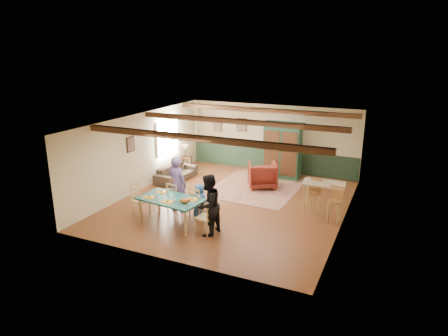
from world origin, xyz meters
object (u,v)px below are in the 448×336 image
at_px(counter_table, 323,199).
at_px(cat, 184,200).
at_px(dining_chair_end_left, 140,200).
at_px(dining_chair_far_right, 198,202).
at_px(table_lamp, 185,151).
at_px(sofa, 176,173).
at_px(dining_table, 171,211).
at_px(dining_chair_end_right, 205,217).
at_px(bar_stool_left, 314,197).
at_px(dining_chair_far_left, 176,197).
at_px(person_man, 177,184).
at_px(person_child, 199,201).
at_px(end_table, 185,163).
at_px(armchair, 262,175).
at_px(bar_stool_right, 335,205).
at_px(person_woman, 208,205).
at_px(armoire, 282,151).

bearing_deg(counter_table, cat, -141.10).
xyz_separation_m(dining_chair_end_left, counter_table, (4.96, 2.30, 0.02)).
bearing_deg(cat, dining_chair_far_right, 100.37).
bearing_deg(table_lamp, sofa, -76.22).
xyz_separation_m(dining_table, dining_chair_end_right, (1.16, -0.15, 0.10)).
distance_m(table_lamp, bar_stool_left, 6.28).
bearing_deg(counter_table, dining_chair_far_left, -157.90).
distance_m(dining_chair_far_right, bar_stool_left, 3.49).
height_order(dining_table, counter_table, counter_table).
xyz_separation_m(dining_chair_far_left, cat, (0.85, -0.96, 0.37)).
distance_m(dining_chair_far_left, dining_chair_end_right, 1.75).
height_order(dining_chair_far_right, dining_chair_end_right, same).
bearing_deg(dining_chair_far_right, person_man, -5.71).
xyz_separation_m(person_child, end_table, (-2.77, 4.01, -0.23)).
height_order(dining_chair_far_left, bar_stool_left, bar_stool_left).
height_order(person_man, sofa, person_man).
distance_m(dining_chair_far_right, armchair, 3.47).
xyz_separation_m(dining_chair_end_right, person_man, (-1.46, 1.02, 0.40)).
relative_size(dining_chair_end_left, table_lamp, 1.90).
bearing_deg(bar_stool_right, dining_chair_far_left, -158.20).
bearing_deg(table_lamp, end_table, 0.00).
bearing_deg(dining_chair_end_left, end_table, 20.80).
height_order(dining_table, dining_chair_far_left, dining_chair_far_left).
bearing_deg(bar_stool_left, cat, -137.22).
bearing_deg(dining_chair_end_left, armchair, -25.20).
distance_m(sofa, bar_stool_left, 5.60).
xyz_separation_m(counter_table, bar_stool_right, (0.42, -0.47, 0.03)).
bearing_deg(armchair, bar_stool_right, 118.74).
bearing_deg(dining_chair_end_right, sofa, -131.98).
bearing_deg(dining_chair_far_right, cat, 100.37).
relative_size(person_child, cat, 2.79).
bearing_deg(counter_table, person_woman, -134.05).
bearing_deg(end_table, person_woman, -54.45).
distance_m(armchair, counter_table, 2.94).
relative_size(end_table, table_lamp, 1.09).
distance_m(cat, armchair, 4.31).
bearing_deg(end_table, armoire, 9.28).
distance_m(dining_chair_end_left, sofa, 3.42).
height_order(cat, armoire, armoire).
bearing_deg(person_man, bar_stool_left, -150.88).
bearing_deg(armoire, cat, -100.24).
distance_m(dining_chair_far_left, dining_chair_end_left, 1.06).
relative_size(dining_chair_far_left, armoire, 0.45).
xyz_separation_m(dining_chair_far_left, end_table, (-1.95, 3.99, -0.21)).
height_order(dining_table, bar_stool_left, bar_stool_left).
bearing_deg(person_child, armoire, -96.30).
bearing_deg(person_woman, end_table, -137.00).
distance_m(cat, bar_stool_right, 4.28).
distance_m(person_child, end_table, 4.88).
distance_m(dining_table, dining_chair_end_left, 1.18).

